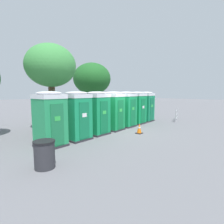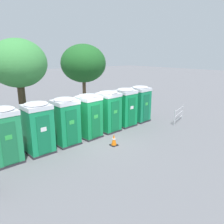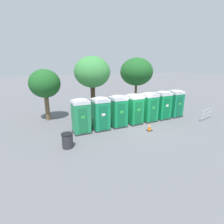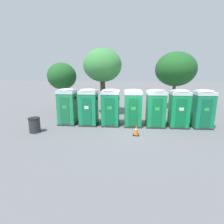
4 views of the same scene
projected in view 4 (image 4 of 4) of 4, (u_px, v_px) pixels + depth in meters
name	position (u px, v px, depth m)	size (l,w,h in m)	color
ground_plane	(132.00, 128.00, 11.67)	(120.00, 120.00, 0.00)	slate
portapotty_0	(67.00, 106.00, 12.27)	(1.28, 1.27, 2.54)	#2D2D33
portapotty_1	(89.00, 107.00, 12.09)	(1.28, 1.26, 2.54)	#2D2D33
portapotty_2	(110.00, 107.00, 11.98)	(1.29, 1.27, 2.54)	#2D2D33
portapotty_3	(133.00, 108.00, 11.82)	(1.29, 1.32, 2.54)	#2D2D33
portapotty_4	(156.00, 108.00, 11.70)	(1.33, 1.30, 2.54)	#2D2D33
portapotty_5	(179.00, 108.00, 11.59)	(1.29, 1.27, 2.54)	#2D2D33
portapotty_6	(203.00, 109.00, 11.48)	(1.32, 1.30, 2.54)	#2D2D33
street_tree_0	(62.00, 77.00, 16.04)	(2.62, 2.62, 4.47)	brown
street_tree_1	(103.00, 66.00, 14.46)	(3.17, 3.17, 5.54)	#4C3826
street_tree_2	(176.00, 69.00, 16.88)	(3.90, 3.90, 5.54)	brown
trash_can	(35.00, 125.00, 10.69)	(0.70, 0.70, 0.92)	#2D2D33
traffic_cone	(136.00, 130.00, 10.21)	(0.36, 0.36, 0.64)	black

